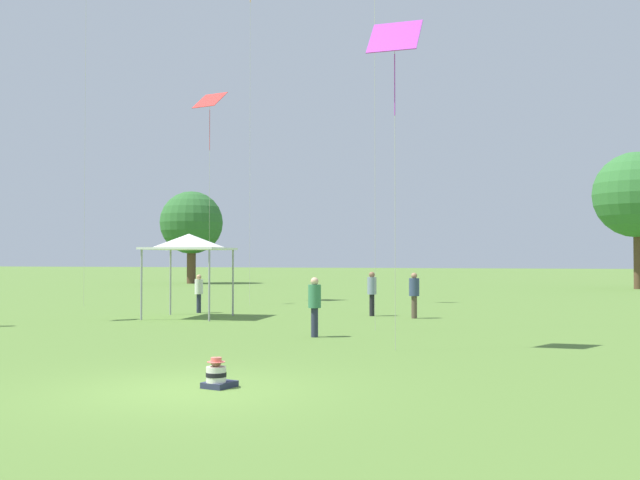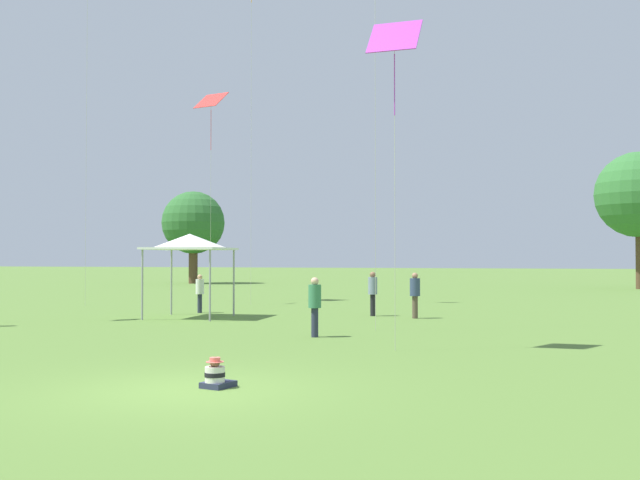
% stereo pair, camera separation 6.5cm
% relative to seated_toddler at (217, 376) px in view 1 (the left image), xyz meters
% --- Properties ---
extents(ground_plane, '(300.00, 300.00, 0.00)m').
position_rel_seated_toddler_xyz_m(ground_plane, '(-0.35, -0.37, -0.20)').
color(ground_plane, '#567A33').
extents(seated_toddler, '(0.54, 0.61, 0.53)m').
position_rel_seated_toddler_xyz_m(seated_toddler, '(0.00, 0.00, 0.00)').
color(seated_toddler, '#282D47').
rests_on(seated_toddler, ground).
extents(person_standing_1, '(0.48, 0.48, 1.68)m').
position_rel_seated_toddler_xyz_m(person_standing_1, '(-0.99, 16.05, 0.80)').
color(person_standing_1, black).
rests_on(person_standing_1, ground).
extents(person_standing_2, '(0.44, 0.44, 1.66)m').
position_rel_seated_toddler_xyz_m(person_standing_2, '(-0.83, 8.22, 0.78)').
color(person_standing_2, '#282D42').
rests_on(person_standing_2, ground).
extents(person_standing_3, '(0.46, 0.46, 1.53)m').
position_rel_seated_toddler_xyz_m(person_standing_3, '(-7.98, 15.62, 0.71)').
color(person_standing_3, '#282D42').
rests_on(person_standing_3, ground).
extents(person_standing_4, '(0.51, 0.51, 1.66)m').
position_rel_seated_toddler_xyz_m(person_standing_4, '(0.73, 15.42, 0.78)').
color(person_standing_4, brown).
rests_on(person_standing_4, ground).
extents(canopy_tent, '(3.05, 3.05, 3.09)m').
position_rel_seated_toddler_xyz_m(canopy_tent, '(-7.26, 13.30, 2.57)').
color(canopy_tent, white).
rests_on(canopy_tent, ground).
extents(kite_1, '(1.64, 1.41, 10.67)m').
position_rel_seated_toddler_xyz_m(kite_1, '(-10.98, 22.93, 9.84)').
color(kite_1, red).
rests_on(kite_1, ground).
extents(kite_3, '(1.25, 0.87, 7.97)m').
position_rel_seated_toddler_xyz_m(kite_3, '(1.90, 5.91, 7.18)').
color(kite_3, '#B738C6').
rests_on(kite_3, ground).
extents(distant_tree_0, '(6.09, 6.09, 9.74)m').
position_rel_seated_toddler_xyz_m(distant_tree_0, '(11.54, 45.48, 6.46)').
color(distant_tree_0, brown).
rests_on(distant_tree_0, ground).
extents(distant_tree_1, '(5.39, 5.39, 7.94)m').
position_rel_seated_toddler_xyz_m(distant_tree_1, '(-23.89, 46.70, 5.00)').
color(distant_tree_1, brown).
rests_on(distant_tree_1, ground).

